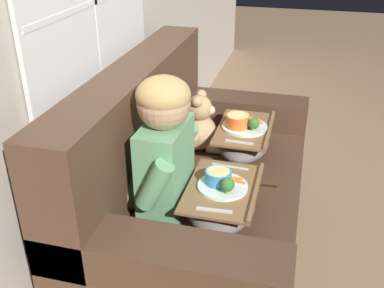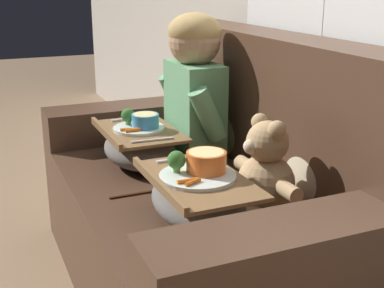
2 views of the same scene
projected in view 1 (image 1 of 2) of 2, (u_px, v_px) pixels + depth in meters
ground_plane at (204, 251)px, 2.47m from camera, size 14.00×14.00×0.00m
wall_back_with_window at (85, 3)px, 1.99m from camera, size 8.00×0.08×2.60m
couch at (192, 195)px, 2.31m from camera, size 1.64×0.93×1.03m
throw_pillow_behind_child at (127, 174)px, 1.98m from camera, size 0.33×0.16×0.34m
throw_pillow_behind_teddy at (168, 119)px, 2.49m from camera, size 0.30×0.15×0.32m
child_figure at (165, 141)px, 1.85m from camera, size 0.44×0.22×0.62m
teddy_bear at (200, 125)px, 2.46m from camera, size 0.35×0.24×0.33m
lap_tray_child at (222, 201)px, 1.92m from camera, size 0.44×0.30×0.24m
lap_tray_teddy at (244, 139)px, 2.43m from camera, size 0.46×0.28×0.24m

